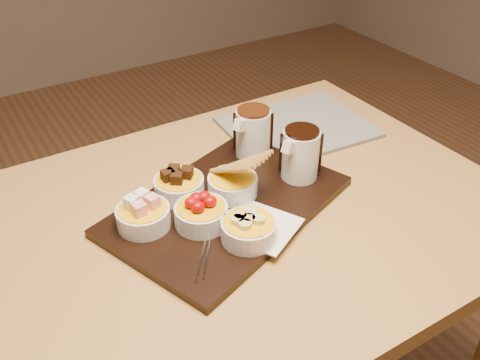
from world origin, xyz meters
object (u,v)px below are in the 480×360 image
pitcher_dark_chocolate (300,155)px  newspaper (297,127)px  serving_board (227,206)px  pitcher_milk_chocolate (253,133)px  bowl_strawberries (201,215)px  dining_table (215,258)px

pitcher_dark_chocolate → newspaper: pitcher_dark_chocolate is taller
serving_board → newspaper: size_ratio=1.36×
serving_board → pitcher_milk_chocolate: size_ratio=4.38×
serving_board → bowl_strawberries: size_ratio=4.60×
pitcher_dark_chocolate → newspaper: (0.14, 0.19, -0.07)m
serving_board → pitcher_dark_chocolate: size_ratio=4.38×
serving_board → bowl_strawberries: 0.08m
dining_table → bowl_strawberries: 0.14m
bowl_strawberries → newspaper: bearing=29.8°
dining_table → pitcher_dark_chocolate: pitcher_dark_chocolate is taller
pitcher_milk_chocolate → bowl_strawberries: bearing=-163.6°
dining_table → bowl_strawberries: (-0.03, -0.02, 0.14)m
serving_board → newspaper: serving_board is taller
pitcher_dark_chocolate → pitcher_milk_chocolate: (-0.03, 0.13, 0.00)m
pitcher_dark_chocolate → serving_board: bearing=160.0°
pitcher_dark_chocolate → newspaper: size_ratio=0.31×
bowl_strawberries → dining_table: bearing=26.3°
dining_table → pitcher_milk_chocolate: (0.18, 0.14, 0.17)m
newspaper → bowl_strawberries: bearing=-145.9°
bowl_strawberries → newspaper: bowl_strawberries is taller
serving_board → dining_table: bearing=-179.0°
serving_board → pitcher_milk_chocolate: 0.20m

